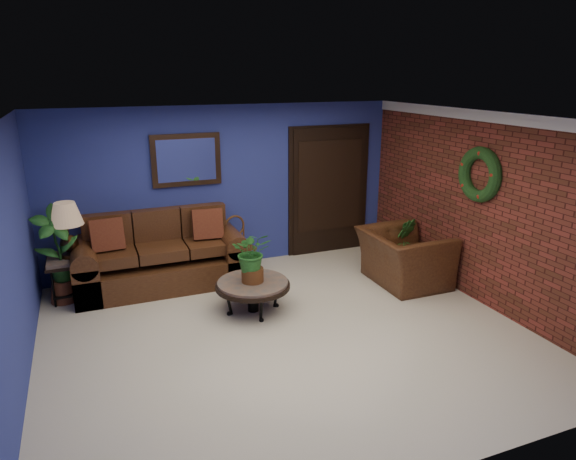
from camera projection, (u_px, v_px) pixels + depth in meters
name	position (u px, v px, depth m)	size (l,w,h in m)	color
floor	(286.00, 333.00, 6.07)	(5.50, 5.50, 0.00)	beige
wall_back	(226.00, 188.00, 7.92)	(5.50, 0.04, 2.50)	navy
wall_left	(9.00, 266.00, 4.72)	(0.04, 5.00, 2.50)	navy
wall_right_brick	(482.00, 209.00, 6.68)	(0.04, 5.00, 2.50)	maroon
ceiling	(286.00, 118.00, 5.33)	(5.50, 5.00, 0.02)	white
crown_molding	(491.00, 117.00, 6.32)	(0.03, 5.00, 0.14)	white
wall_mirror	(186.00, 160.00, 7.53)	(1.02, 0.06, 0.77)	#402916
closet_door	(329.00, 191.00, 8.57)	(1.44, 0.06, 2.18)	black
wreath	(479.00, 175.00, 6.57)	(0.72, 0.72, 0.16)	black
sofa	(161.00, 260.00, 7.42)	(2.38, 1.03, 1.07)	#4E2D16
coffee_table	(253.00, 286.00, 6.54)	(0.95, 0.95, 0.41)	#4E4844
end_table	(72.00, 266.00, 6.94)	(0.64, 0.64, 0.59)	#4E4844
table_lamp	(67.00, 223.00, 6.76)	(0.43, 0.43, 0.72)	#402916
side_chair	(238.00, 241.00, 7.81)	(0.44, 0.44, 0.88)	#543418
armchair	(404.00, 258.00, 7.42)	(1.19, 1.04, 0.77)	#4E2D16
coffee_plant	(252.00, 254.00, 6.42)	(0.59, 0.54, 0.67)	brown
floor_plant	(402.00, 244.00, 7.78)	(0.48, 0.43, 0.88)	brown
tall_plant	(58.00, 252.00, 6.72)	(0.62, 0.47, 1.32)	brown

